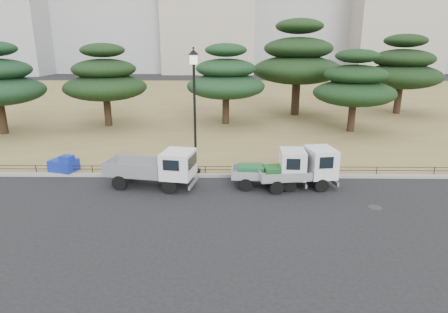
{
  "coord_description": "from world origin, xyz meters",
  "views": [
    {
      "loc": [
        0.27,
        -15.94,
        6.59
      ],
      "look_at": [
        0.0,
        2.0,
        1.3
      ],
      "focal_mm": 30.0,
      "sensor_mm": 36.0,
      "label": 1
    }
  ],
  "objects_px": {
    "truck_large": "(156,167)",
    "tarp_pile": "(64,165)",
    "street_lamp": "(194,92)",
    "truck_kei_front": "(274,169)",
    "truck_kei_rear": "(302,168)"
  },
  "relations": [
    {
      "from": "street_lamp",
      "to": "tarp_pile",
      "type": "distance_m",
      "value": 8.11
    },
    {
      "from": "truck_large",
      "to": "truck_kei_rear",
      "type": "height_order",
      "value": "truck_kei_rear"
    },
    {
      "from": "truck_kei_front",
      "to": "truck_kei_rear",
      "type": "distance_m",
      "value": 1.33
    },
    {
      "from": "truck_large",
      "to": "truck_kei_front",
      "type": "relative_size",
      "value": 1.26
    },
    {
      "from": "truck_kei_rear",
      "to": "street_lamp",
      "type": "height_order",
      "value": "street_lamp"
    },
    {
      "from": "truck_kei_front",
      "to": "truck_kei_rear",
      "type": "relative_size",
      "value": 0.92
    },
    {
      "from": "truck_kei_front",
      "to": "street_lamp",
      "type": "relative_size",
      "value": 0.56
    },
    {
      "from": "street_lamp",
      "to": "tarp_pile",
      "type": "relative_size",
      "value": 4.09
    },
    {
      "from": "truck_kei_rear",
      "to": "street_lamp",
      "type": "distance_m",
      "value": 6.54
    },
    {
      "from": "truck_large",
      "to": "street_lamp",
      "type": "distance_m",
      "value": 4.21
    },
    {
      "from": "street_lamp",
      "to": "tarp_pile",
      "type": "height_order",
      "value": "street_lamp"
    },
    {
      "from": "truck_large",
      "to": "truck_kei_front",
      "type": "height_order",
      "value": "truck_kei_front"
    },
    {
      "from": "truck_large",
      "to": "tarp_pile",
      "type": "distance_m",
      "value": 5.68
    },
    {
      "from": "truck_large",
      "to": "tarp_pile",
      "type": "bearing_deg",
      "value": 170.45
    },
    {
      "from": "street_lamp",
      "to": "truck_kei_front",
      "type": "bearing_deg",
      "value": -22.66
    }
  ]
}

